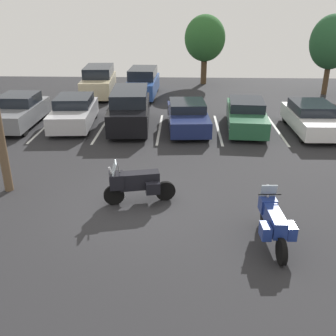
# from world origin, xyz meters

# --- Properties ---
(ground) EXTENTS (44.00, 44.00, 0.10)m
(ground) POSITION_xyz_m (0.00, 0.00, -0.05)
(ground) COLOR #262628
(motorcycle_touring) EXTENTS (2.27, 1.02, 1.46)m
(motorcycle_touring) POSITION_xyz_m (0.08, 0.19, 0.69)
(motorcycle_touring) COLOR black
(motorcycle_touring) RESTS_ON ground
(motorcycle_second) EXTENTS (0.89, 2.35, 1.38)m
(motorcycle_second) POSITION_xyz_m (3.91, -1.91, 0.64)
(motorcycle_second) COLOR black
(motorcycle_second) RESTS_ON ground
(parking_stripes) EXTENTS (26.52, 4.94, 0.01)m
(parking_stripes) POSITION_xyz_m (-1.09, 7.97, 0.00)
(parking_stripes) COLOR silver
(parking_stripes) RESTS_ON ground
(car_grey) EXTENTS (1.90, 4.45, 1.57)m
(car_grey) POSITION_xyz_m (-6.83, 8.22, 0.76)
(car_grey) COLOR slate
(car_grey) RESTS_ON ground
(car_silver) EXTENTS (2.18, 4.49, 1.49)m
(car_silver) POSITION_xyz_m (-4.00, 8.34, 0.72)
(car_silver) COLOR #B7B7BC
(car_silver) RESTS_ON ground
(car_black) EXTENTS (2.17, 4.99, 1.86)m
(car_black) POSITION_xyz_m (-1.13, 8.24, 0.94)
(car_black) COLOR black
(car_black) RESTS_ON ground
(car_navy) EXTENTS (2.15, 4.46, 1.35)m
(car_navy) POSITION_xyz_m (1.76, 7.95, 0.67)
(car_navy) COLOR navy
(car_navy) RESTS_ON ground
(car_green) EXTENTS (2.16, 4.96, 1.42)m
(car_green) POSITION_xyz_m (4.68, 8.21, 0.69)
(car_green) COLOR #235638
(car_green) RESTS_ON ground
(car_white) EXTENTS (2.00, 4.54, 1.39)m
(car_white) POSITION_xyz_m (7.80, 7.76, 0.70)
(car_white) COLOR white
(car_white) RESTS_ON ground
(car_far_champagne) EXTENTS (2.19, 4.69, 1.91)m
(car_far_champagne) POSITION_xyz_m (-4.07, 15.14, 0.94)
(car_far_champagne) COLOR #C1B289
(car_far_champagne) RESTS_ON ground
(car_far_blue) EXTENTS (1.95, 4.82, 1.82)m
(car_far_blue) POSITION_xyz_m (-1.13, 15.14, 0.88)
(car_far_blue) COLOR #2D519E
(car_far_blue) RESTS_ON ground
(tree_rear) EXTENTS (3.00, 3.00, 5.01)m
(tree_rear) POSITION_xyz_m (3.11, 19.48, 3.32)
(tree_rear) COLOR #4C3823
(tree_rear) RESTS_ON ground
(tree_center) EXTENTS (2.81, 2.81, 5.16)m
(tree_center) POSITION_xyz_m (11.19, 16.14, 3.40)
(tree_center) COLOR #4C3823
(tree_center) RESTS_ON ground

